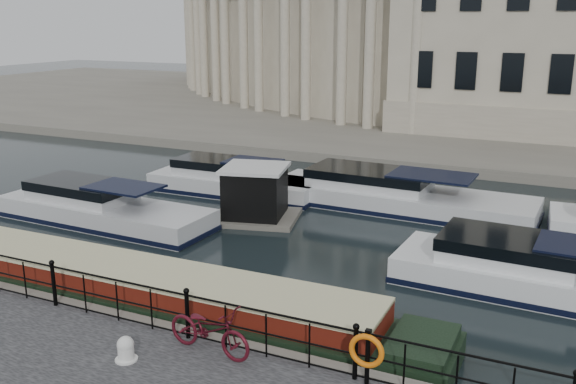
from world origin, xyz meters
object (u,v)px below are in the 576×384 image
object	(u,v)px
life_ring_post	(367,352)
narrowboat	(140,296)
harbour_hut	(255,196)
bicycle	(209,329)
mooring_bollard	(126,349)

from	to	relation	value
life_ring_post	narrowboat	distance (m)	7.24
narrowboat	harbour_hut	size ratio (longest dim) A/B	4.43
bicycle	harbour_hut	bearing A→B (deg)	29.61
bicycle	harbour_hut	world-z (taller)	harbour_hut
narrowboat	harbour_hut	distance (m)	8.41
life_ring_post	mooring_bollard	bearing A→B (deg)	-165.72
narrowboat	harbour_hut	bearing A→B (deg)	95.87
harbour_hut	narrowboat	bearing A→B (deg)	-97.66
mooring_bollard	narrowboat	xyz separation A→B (m)	(-2.03, 3.06, -0.44)
life_ring_post	narrowboat	world-z (taller)	life_ring_post
mooring_bollard	harbour_hut	world-z (taller)	harbour_hut
bicycle	narrowboat	size ratio (longest dim) A/B	0.13
life_ring_post	narrowboat	xyz separation A→B (m)	(-6.95, 1.81, -0.93)
mooring_bollard	narrowboat	size ratio (longest dim) A/B	0.03
mooring_bollard	narrowboat	world-z (taller)	narrowboat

